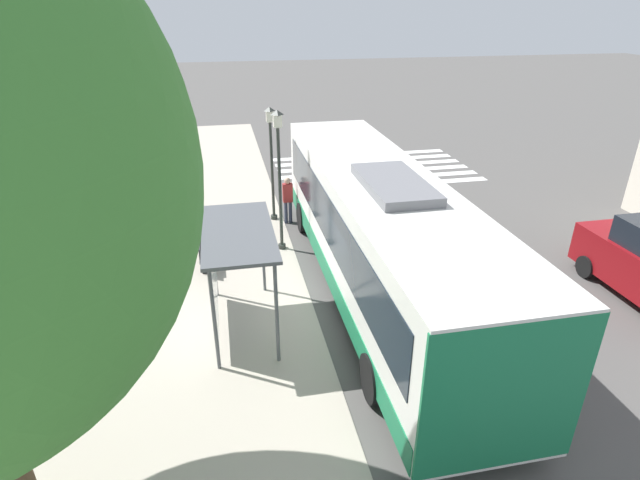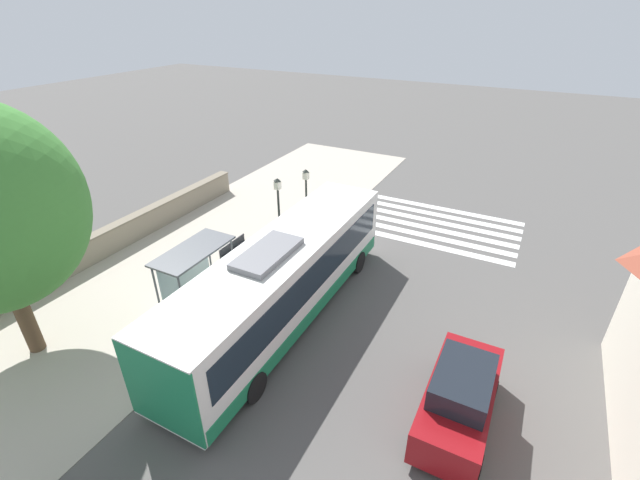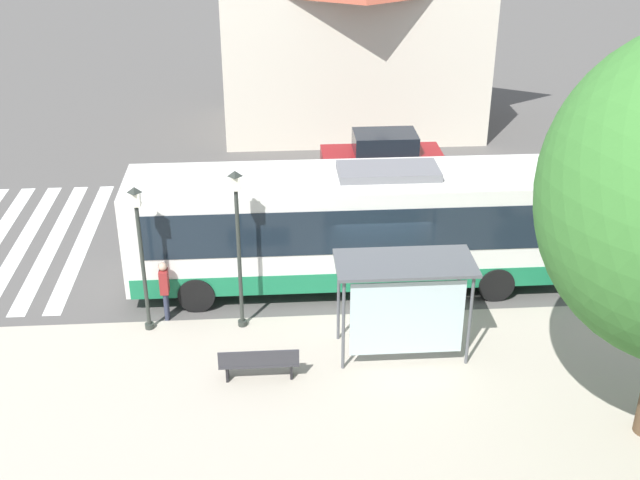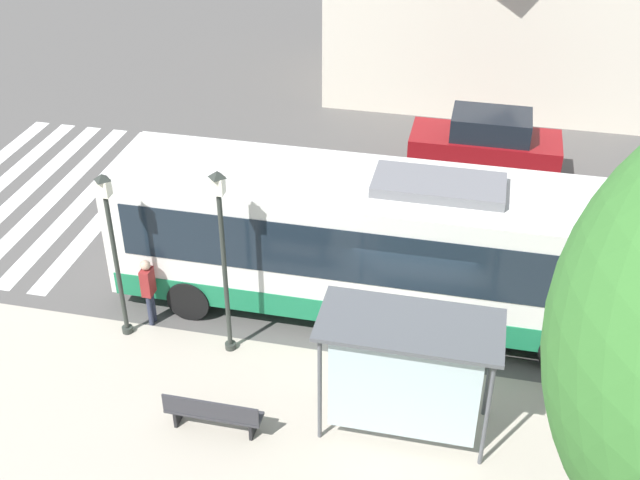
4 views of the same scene
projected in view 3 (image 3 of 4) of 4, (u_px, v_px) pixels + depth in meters
The scene contains 11 objects.
ground_plane at pixel (382, 314), 21.70m from camera, with size 120.00×120.00×0.00m, color #514F4C.
sidewalk_plaza at pixel (410, 421), 17.68m from camera, with size 9.00×44.00×0.02m.
crosswalk_stripes at pixel (8, 243), 25.46m from camera, with size 9.00×5.25×0.01m.
background_building at pixel (352, 22), 33.85m from camera, with size 6.64×11.43×8.85m.
bus at pixel (354, 225), 22.43m from camera, with size 2.79×12.46×3.53m.
bus_shelter at pixel (405, 281), 19.03m from camera, with size 1.59×3.33×2.55m.
pedestrian at pixel (165, 286), 21.02m from camera, with size 0.34×0.23×1.70m.
bench at pixel (259, 363), 18.84m from camera, with size 0.40×1.89×0.88m.
street_lamp_near at pixel (238, 238), 19.98m from camera, with size 0.28×0.28×4.39m.
street_lamp_far at pixel (141, 247), 19.95m from camera, with size 0.28×0.28×4.03m.
parked_car_far_lane at pixel (382, 161), 29.16m from camera, with size 1.90×4.35×2.08m.
Camera 3 is at (-18.34, 2.96, 11.51)m, focal length 45.00 mm.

